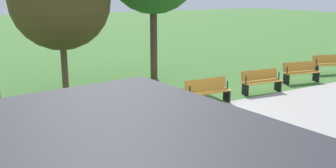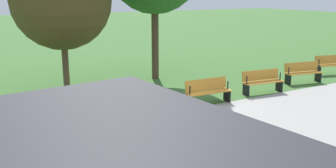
{
  "view_description": "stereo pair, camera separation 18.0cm",
  "coord_description": "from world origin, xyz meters",
  "px_view_note": "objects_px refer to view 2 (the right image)",
  "views": [
    {
      "loc": [
        6.37,
        10.31,
        3.86
      ],
      "look_at": [
        -0.0,
        -0.52,
        0.8
      ],
      "focal_mm": 40.52,
      "sensor_mm": 36.0,
      "label": 1
    },
    {
      "loc": [
        6.21,
        10.4,
        3.86
      ],
      "look_at": [
        -0.0,
        -0.52,
        0.8
      ],
      "focal_mm": 40.52,
      "sensor_mm": 36.0,
      "label": 2
    }
  ],
  "objects_px": {
    "bench_4": "(137,102)",
    "bench_5": "(47,114)",
    "bench_0": "(332,64)",
    "bench_2": "(262,81)",
    "bench_3": "(208,91)",
    "tree_1": "(61,0)",
    "bench_1": "(303,72)"
  },
  "relations": [
    {
      "from": "bench_5",
      "to": "tree_1",
      "type": "xyz_separation_m",
      "value": [
        -1.66,
        -4.15,
        3.1
      ]
    },
    {
      "from": "bench_5",
      "to": "tree_1",
      "type": "relative_size",
      "value": 0.32
    },
    {
      "from": "bench_2",
      "to": "bench_3",
      "type": "relative_size",
      "value": 1.01
    },
    {
      "from": "bench_4",
      "to": "tree_1",
      "type": "xyz_separation_m",
      "value": [
        1.07,
        -4.35,
        3.1
      ]
    },
    {
      "from": "bench_2",
      "to": "bench_4",
      "type": "distance_m",
      "value": 5.48
    },
    {
      "from": "bench_1",
      "to": "tree_1",
      "type": "xyz_separation_m",
      "value": [
        9.27,
        -3.76,
        3.1
      ]
    },
    {
      "from": "bench_2",
      "to": "tree_1",
      "type": "distance_m",
      "value": 8.35
    },
    {
      "from": "bench_3",
      "to": "bench_5",
      "type": "bearing_deg",
      "value": 0.01
    },
    {
      "from": "bench_1",
      "to": "bench_4",
      "type": "relative_size",
      "value": 1.02
    },
    {
      "from": "bench_0",
      "to": "bench_3",
      "type": "distance_m",
      "value": 8.22
    },
    {
      "from": "bench_0",
      "to": "bench_1",
      "type": "height_order",
      "value": "same"
    },
    {
      "from": "bench_1",
      "to": "bench_0",
      "type": "bearing_deg",
      "value": -157.14
    },
    {
      "from": "bench_0",
      "to": "bench_2",
      "type": "distance_m",
      "value": 5.48
    },
    {
      "from": "bench_3",
      "to": "bench_5",
      "type": "height_order",
      "value": "same"
    },
    {
      "from": "bench_0",
      "to": "bench_3",
      "type": "height_order",
      "value": "same"
    },
    {
      "from": "bench_0",
      "to": "bench_2",
      "type": "relative_size",
      "value": 1.01
    },
    {
      "from": "bench_3",
      "to": "tree_1",
      "type": "relative_size",
      "value": 0.31
    },
    {
      "from": "bench_1",
      "to": "tree_1",
      "type": "bearing_deg",
      "value": -11.65
    },
    {
      "from": "bench_3",
      "to": "bench_4",
      "type": "bearing_deg",
      "value": 2.08
    },
    {
      "from": "bench_2",
      "to": "bench_4",
      "type": "height_order",
      "value": "same"
    },
    {
      "from": "bench_3",
      "to": "tree_1",
      "type": "xyz_separation_m",
      "value": [
        3.82,
        -4.35,
        3.1
      ]
    },
    {
      "from": "bench_3",
      "to": "bench_4",
      "type": "height_order",
      "value": "same"
    },
    {
      "from": "bench_0",
      "to": "bench_2",
      "type": "bearing_deg",
      "value": 24.95
    },
    {
      "from": "bench_4",
      "to": "bench_5",
      "type": "bearing_deg",
      "value": -6.23
    },
    {
      "from": "bench_4",
      "to": "bench_5",
      "type": "xyz_separation_m",
      "value": [
        2.74,
        -0.2,
        0.0
      ]
    },
    {
      "from": "bench_0",
      "to": "bench_5",
      "type": "height_order",
      "value": "same"
    },
    {
      "from": "bench_0",
      "to": "bench_1",
      "type": "distance_m",
      "value": 2.74
    },
    {
      "from": "bench_3",
      "to": "bench_2",
      "type": "bearing_deg",
      "value": -173.77
    },
    {
      "from": "bench_0",
      "to": "bench_1",
      "type": "relative_size",
      "value": 1.0
    },
    {
      "from": "bench_2",
      "to": "bench_1",
      "type": "bearing_deg",
      "value": -165.45
    },
    {
      "from": "bench_3",
      "to": "tree_1",
      "type": "distance_m",
      "value": 6.57
    },
    {
      "from": "bench_2",
      "to": "bench_3",
      "type": "height_order",
      "value": "same"
    }
  ]
}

